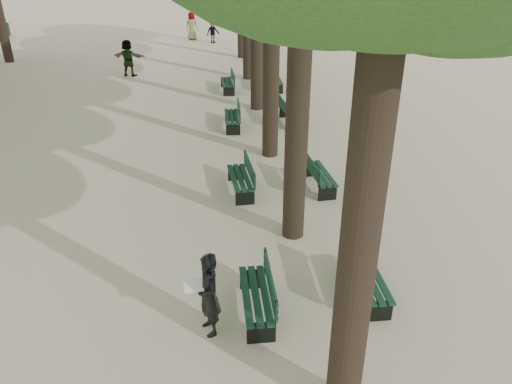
{
  "coord_description": "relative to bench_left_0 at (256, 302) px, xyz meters",
  "views": [
    {
      "loc": [
        -0.29,
        -7.25,
        6.5
      ],
      "look_at": [
        0.6,
        3.0,
        1.2
      ],
      "focal_mm": 35.0,
      "sensor_mm": 36.0,
      "label": 1
    }
  ],
  "objects": [
    {
      "name": "bench_left_0",
      "position": [
        0.0,
        0.0,
        0.0
      ],
      "size": [
        0.6,
        1.81,
        0.92
      ],
      "color": "black",
      "rests_on": "ground"
    },
    {
      "name": "bench_right_0",
      "position": [
        2.27,
        0.38,
        0.0
      ],
      "size": [
        0.59,
        1.81,
        0.92
      ],
      "color": "black",
      "rests_on": "ground"
    },
    {
      "name": "ground",
      "position": [
        -0.37,
        -0.22,
        -0.27
      ],
      "size": [
        120.0,
        120.0,
        0.0
      ],
      "primitive_type": "plane",
      "color": "beige",
      "rests_on": "ground"
    },
    {
      "name": "bench_left_1",
      "position": [
        -0.0,
        5.15,
        0.0
      ],
      "size": [
        0.73,
        1.84,
        0.92
      ],
      "color": "black",
      "rests_on": "ground"
    },
    {
      "name": "bench_left_2",
      "position": [
        0.0,
        10.5,
        0.0
      ],
      "size": [
        0.58,
        1.8,
        0.92
      ],
      "color": "black",
      "rests_on": "ground"
    },
    {
      "name": "bench_right_3",
      "position": [
        2.27,
        15.66,
        0.0
      ],
      "size": [
        0.59,
        1.8,
        0.92
      ],
      "color": "black",
      "rests_on": "ground"
    },
    {
      "name": "bench_right_2",
      "position": [
        2.27,
        10.77,
        0.0
      ],
      "size": [
        0.74,
        1.85,
        0.92
      ],
      "color": "black",
      "rests_on": "ground"
    },
    {
      "name": "bench_right_1",
      "position": [
        2.27,
        5.22,
        0.0
      ],
      "size": [
        0.75,
        1.85,
        0.92
      ],
      "color": "black",
      "rests_on": "ground"
    },
    {
      "name": "man_with_map",
      "position": [
        -0.89,
        -0.4,
        0.56
      ],
      "size": [
        0.71,
        0.74,
        1.66
      ],
      "color": "black",
      "rests_on": "ground"
    },
    {
      "name": "pedestrian_b",
      "position": [
        -0.54,
        27.43,
        0.5
      ],
      "size": [
        1.01,
        0.79,
        1.54
      ],
      "primitive_type": "imported",
      "rotation": [
        0.0,
        0.0,
        0.56
      ],
      "color": "#262628",
      "rests_on": "ground"
    },
    {
      "name": "pedestrian_e",
      "position": [
        -4.96,
        18.86,
        0.65
      ],
      "size": [
        1.73,
        0.88,
        1.84
      ],
      "primitive_type": "imported",
      "rotation": [
        0.0,
        0.0,
        2.82
      ],
      "color": "#262628",
      "rests_on": "ground"
    },
    {
      "name": "pedestrian_d",
      "position": [
        -1.98,
        28.81,
        0.65
      ],
      "size": [
        0.97,
        0.66,
        1.85
      ],
      "primitive_type": "imported",
      "rotation": [
        0.0,
        0.0,
        2.78
      ],
      "color": "#262628",
      "rests_on": "ground"
    },
    {
      "name": "bench_left_3",
      "position": [
        -0.0,
        15.51,
        0.0
      ],
      "size": [
        0.65,
        1.82,
        0.92
      ],
      "color": "black",
      "rests_on": "ground"
    }
  ]
}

